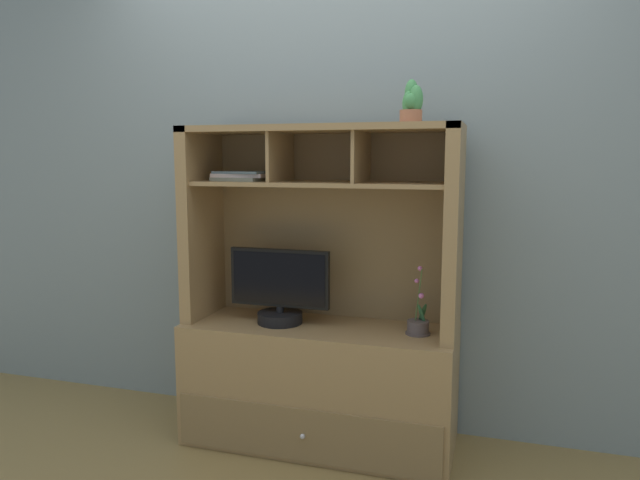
{
  "coord_description": "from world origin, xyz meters",
  "views": [
    {
      "loc": [
        0.82,
        -2.65,
        1.4
      ],
      "look_at": [
        0.0,
        0.0,
        1.01
      ],
      "focal_mm": 33.13,
      "sensor_mm": 36.0,
      "label": 1
    }
  ],
  "objects_px": {
    "tv_monitor": "(280,292)",
    "media_console": "(320,350)",
    "magazine_stack_left": "(243,176)",
    "potted_succulent": "(412,105)",
    "potted_orchid": "(418,325)"
  },
  "relations": [
    {
      "from": "tv_monitor",
      "to": "media_console",
      "type": "bearing_deg",
      "value": 12.65
    },
    {
      "from": "media_console",
      "to": "tv_monitor",
      "type": "xyz_separation_m",
      "value": [
        -0.19,
        -0.04,
        0.28
      ]
    },
    {
      "from": "media_console",
      "to": "magazine_stack_left",
      "type": "bearing_deg",
      "value": -177.07
    },
    {
      "from": "media_console",
      "to": "potted_succulent",
      "type": "bearing_deg",
      "value": -3.57
    },
    {
      "from": "potted_orchid",
      "to": "media_console",
      "type": "bearing_deg",
      "value": 176.45
    },
    {
      "from": "media_console",
      "to": "magazine_stack_left",
      "type": "xyz_separation_m",
      "value": [
        -0.39,
        -0.02,
        0.84
      ]
    },
    {
      "from": "media_console",
      "to": "tv_monitor",
      "type": "relative_size",
      "value": 3.09
    },
    {
      "from": "media_console",
      "to": "tv_monitor",
      "type": "height_order",
      "value": "media_console"
    },
    {
      "from": "magazine_stack_left",
      "to": "media_console",
      "type": "bearing_deg",
      "value": 2.93
    },
    {
      "from": "potted_orchid",
      "to": "tv_monitor",
      "type": "bearing_deg",
      "value": -178.82
    },
    {
      "from": "potted_orchid",
      "to": "magazine_stack_left",
      "type": "height_order",
      "value": "magazine_stack_left"
    },
    {
      "from": "potted_succulent",
      "to": "potted_orchid",
      "type": "bearing_deg",
      "value": -3.33
    },
    {
      "from": "tv_monitor",
      "to": "magazine_stack_left",
      "type": "bearing_deg",
      "value": 173.15
    },
    {
      "from": "media_console",
      "to": "potted_orchid",
      "type": "xyz_separation_m",
      "value": [
        0.48,
        -0.03,
        0.17
      ]
    },
    {
      "from": "tv_monitor",
      "to": "potted_orchid",
      "type": "bearing_deg",
      "value": 1.18
    }
  ]
}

